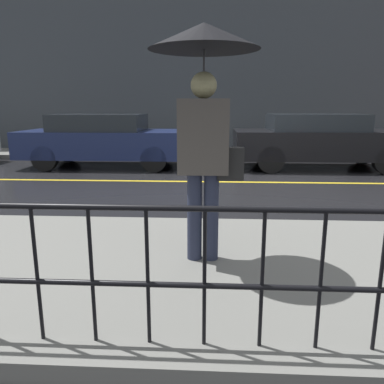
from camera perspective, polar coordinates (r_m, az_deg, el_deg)
ground_plane at (r=8.18m, az=10.02°, el=1.46°), size 80.00×80.00×0.00m
sidewalk_near at (r=3.76m, az=18.52°, el=-11.66°), size 28.00×2.94×0.14m
sidewalk_far at (r=12.27m, az=7.77°, el=5.62°), size 28.00×1.94×0.14m
lane_marking at (r=8.18m, az=10.02°, el=1.49°), size 25.20×0.12×0.01m
building_storefront at (r=13.38m, az=7.79°, el=19.14°), size 28.00×0.30×6.16m
railing_foreground at (r=2.46m, az=27.04°, el=-9.66°), size 12.00×0.04×0.89m
pedestrian at (r=3.43m, az=1.91°, el=16.01°), size 0.98×0.98×2.15m
car_navy at (r=10.41m, az=-13.04°, el=7.79°), size 4.48×1.82×1.40m
car_black at (r=10.39m, az=18.81°, el=7.48°), size 4.46×1.81×1.41m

